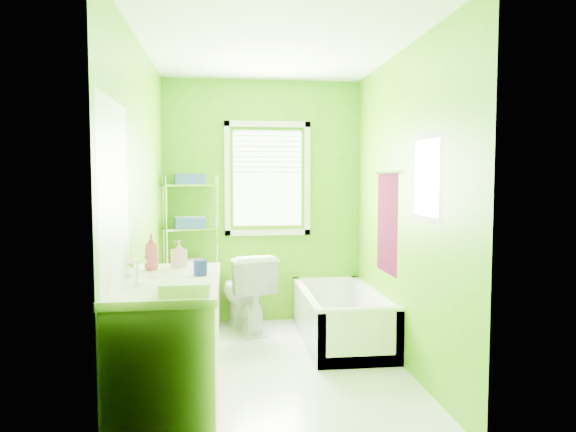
{
  "coord_description": "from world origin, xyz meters",
  "views": [
    {
      "loc": [
        -0.39,
        -4.08,
        1.53
      ],
      "look_at": [
        0.13,
        0.25,
        1.23
      ],
      "focal_mm": 32.0,
      "sensor_mm": 36.0,
      "label": 1
    }
  ],
  "objects": [
    {
      "name": "bathtub",
      "position": [
        0.69,
        0.66,
        0.16
      ],
      "size": [
        0.72,
        1.55,
        0.5
      ],
      "color": "white",
      "rests_on": "ground"
    },
    {
      "name": "window",
      "position": [
        0.05,
        1.42,
        1.61
      ],
      "size": [
        0.92,
        0.05,
        1.22
      ],
      "color": "white",
      "rests_on": "ground"
    },
    {
      "name": "toilet",
      "position": [
        -0.21,
        1.09,
        0.4
      ],
      "size": [
        0.65,
        0.88,
        0.8
      ],
      "primitive_type": "imported",
      "rotation": [
        0.0,
        0.0,
        3.42
      ],
      "color": "white",
      "rests_on": "ground"
    },
    {
      "name": "ground",
      "position": [
        0.0,
        0.0,
        0.0
      ],
      "size": [
        2.9,
        2.9,
        0.0
      ],
      "primitive_type": "plane",
      "color": "silver",
      "rests_on": "ground"
    },
    {
      "name": "right_wall_decor",
      "position": [
        1.04,
        -0.02,
        1.32
      ],
      "size": [
        0.04,
        1.48,
        1.17
      ],
      "color": "#44071E",
      "rests_on": "ground"
    },
    {
      "name": "wire_shelf_unit",
      "position": [
        -0.76,
        1.28,
        0.97
      ],
      "size": [
        0.59,
        0.48,
        1.6
      ],
      "color": "silver",
      "rests_on": "ground"
    },
    {
      "name": "door",
      "position": [
        -1.04,
        -1.0,
        1.0
      ],
      "size": [
        0.09,
        0.8,
        2.0
      ],
      "color": "white",
      "rests_on": "ground"
    },
    {
      "name": "room_envelope",
      "position": [
        0.0,
        0.0,
        1.55
      ],
      "size": [
        2.14,
        2.94,
        2.62
      ],
      "color": "#499607",
      "rests_on": "ground"
    },
    {
      "name": "vanity",
      "position": [
        -0.75,
        -0.82,
        0.48
      ],
      "size": [
        0.62,
        1.21,
        1.16
      ],
      "color": "white",
      "rests_on": "ground"
    }
  ]
}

